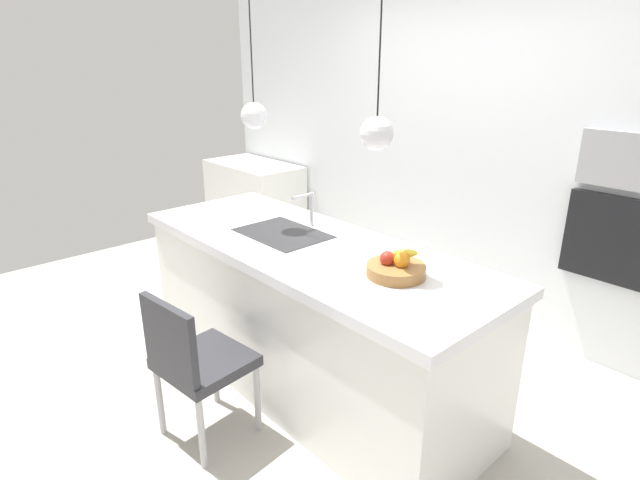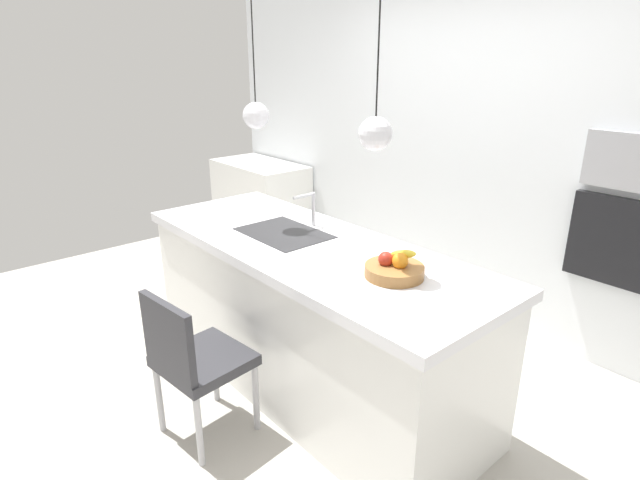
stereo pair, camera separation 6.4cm
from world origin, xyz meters
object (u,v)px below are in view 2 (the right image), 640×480
(microwave, at_px, (633,162))
(oven, at_px, (616,241))
(chair_near, at_px, (194,358))
(fruit_bowl, at_px, (395,268))

(microwave, xyz_separation_m, oven, (0.00, 0.00, -0.50))
(microwave, bearing_deg, chair_near, -115.48)
(fruit_bowl, height_order, microwave, microwave)
(oven, relative_size, chair_near, 0.64)
(chair_near, bearing_deg, fruit_bowl, 50.74)
(oven, height_order, chair_near, oven)
(oven, distance_m, chair_near, 2.64)
(oven, xyz_separation_m, chair_near, (-1.12, -2.36, -0.40))
(oven, bearing_deg, microwave, 0.00)
(chair_near, bearing_deg, oven, 64.52)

